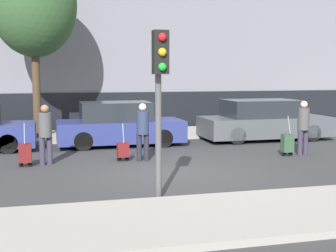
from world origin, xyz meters
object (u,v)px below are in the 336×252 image
at_px(traffic_light, 160,80).
at_px(trolley_left, 25,153).
at_px(trolley_center, 123,150).
at_px(pedestrian_center, 143,129).
at_px(trolley_right, 287,143).
at_px(parked_car_2, 264,121).
at_px(bare_tree_near_crossing, 34,5).
at_px(pedestrian_left, 45,131).
at_px(parked_car_1, 119,125).
at_px(pedestrian_right, 303,124).
at_px(parked_bicycle, 270,120).

bearing_deg(traffic_light, trolley_left, 123.11).
xyz_separation_m(trolley_center, traffic_light, (0.05, -4.20, 1.99)).
distance_m(trolley_center, traffic_light, 4.65).
height_order(pedestrian_center, trolley_right, pedestrian_center).
relative_size(parked_car_2, trolley_right, 3.91).
bearing_deg(parked_car_2, bare_tree_near_crossing, 167.23).
xyz_separation_m(pedestrian_left, trolley_left, (-0.52, -0.17, -0.54)).
xyz_separation_m(parked_car_1, traffic_light, (-0.27, -7.06, 1.63)).
bearing_deg(bare_tree_near_crossing, trolley_center, -63.32).
height_order(pedestrian_center, traffic_light, traffic_light).
distance_m(parked_car_1, pedestrian_right, 5.97).
xyz_separation_m(parked_car_1, trolley_left, (-2.91, -3.01, -0.31)).
height_order(trolley_left, pedestrian_center, pedestrian_center).
xyz_separation_m(parked_car_1, pedestrian_right, (5.04, -3.19, 0.23)).
xyz_separation_m(trolley_left, traffic_light, (2.64, -4.04, 1.94)).
relative_size(trolley_right, bare_tree_near_crossing, 0.18).
xyz_separation_m(trolley_left, bare_tree_near_crossing, (0.23, 4.86, 4.42)).
height_order(pedestrian_left, pedestrian_center, pedestrian_left).
distance_m(parked_car_1, trolley_center, 2.90).
distance_m(parked_car_1, traffic_light, 7.25).
relative_size(trolley_left, traffic_light, 0.36).
bearing_deg(bare_tree_near_crossing, pedestrian_center, -58.59).
relative_size(pedestrian_left, pedestrian_center, 1.00).
distance_m(pedestrian_center, traffic_light, 4.40).
xyz_separation_m(pedestrian_center, pedestrian_right, (4.81, -0.27, 0.01)).
xyz_separation_m(pedestrian_center, trolley_center, (-0.55, 0.06, -0.59)).
height_order(trolley_right, parked_bicycle, trolley_right).
bearing_deg(pedestrian_right, trolley_left, 171.40).
distance_m(trolley_left, pedestrian_right, 7.97).
bearing_deg(parked_car_1, trolley_left, -133.97).
distance_m(trolley_right, parked_bicycle, 5.68).
relative_size(pedestrian_center, parked_bicycle, 0.90).
xyz_separation_m(parked_car_2, trolley_left, (-8.23, -3.05, -0.31)).
bearing_deg(pedestrian_center, trolley_left, -171.83).
distance_m(parked_bicycle, bare_tree_near_crossing, 10.22).
bearing_deg(trolley_right, parked_car_1, 144.07).
distance_m(parked_car_1, trolley_left, 4.20).
bearing_deg(pedestrian_left, parked_car_1, 32.08).
relative_size(trolley_left, pedestrian_center, 0.72).
xyz_separation_m(pedestrian_left, parked_bicycle, (8.98, 4.86, -0.41)).
distance_m(parked_car_1, pedestrian_center, 2.94).
bearing_deg(trolley_left, trolley_center, 3.43).
relative_size(parked_car_1, traffic_light, 1.31).
xyz_separation_m(parked_car_2, pedestrian_left, (-7.70, -2.88, 0.23)).
relative_size(parked_car_2, trolley_left, 4.02).
xyz_separation_m(trolley_left, pedestrian_center, (3.14, 0.09, 0.54)).
bearing_deg(traffic_light, trolley_center, 90.66).
bearing_deg(trolley_right, pedestrian_right, 7.40).
relative_size(parked_car_1, parked_bicycle, 2.37).
xyz_separation_m(trolley_left, trolley_right, (7.40, -0.25, 0.02)).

